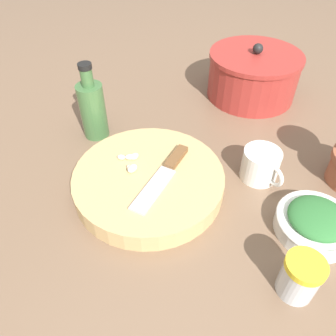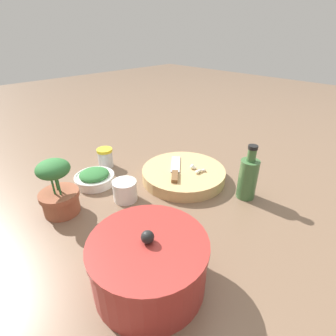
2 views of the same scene
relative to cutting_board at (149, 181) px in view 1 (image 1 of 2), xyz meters
name	(u,v)px [view 1 (image 1 of 2)]	position (x,y,z in m)	size (l,w,h in m)	color
ground_plane	(188,175)	(-0.01, 0.09, -0.02)	(5.00, 5.00, 0.00)	brown
cutting_board	(149,181)	(0.00, 0.00, 0.00)	(0.32, 0.32, 0.04)	tan
chef_knife	(165,173)	(0.01, 0.03, 0.03)	(0.16, 0.17, 0.01)	brown
garlic_cloves	(131,162)	(-0.04, -0.03, 0.03)	(0.07, 0.05, 0.02)	silver
herb_bowl	(316,222)	(0.21, 0.26, 0.00)	(0.15, 0.15, 0.05)	silver
spice_jar	(300,277)	(0.30, 0.15, 0.02)	(0.06, 0.06, 0.08)	silver
coffee_mug	(261,165)	(0.05, 0.24, 0.01)	(0.11, 0.08, 0.07)	silver
oil_bottle	(93,109)	(-0.23, -0.07, 0.05)	(0.06, 0.06, 0.19)	#3D6638
stock_pot	(253,75)	(-0.26, 0.40, 0.04)	(0.26, 0.26, 0.16)	#9E2D28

